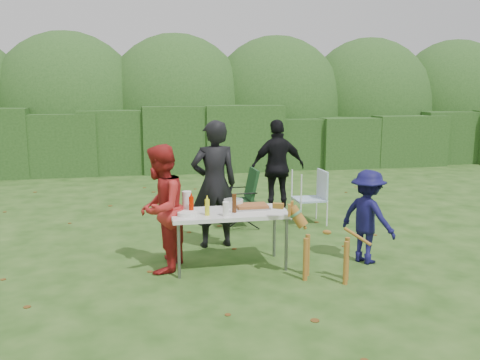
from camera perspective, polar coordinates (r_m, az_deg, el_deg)
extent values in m
plane|color=#1E4211|center=(6.87, 0.22, -9.26)|extent=(80.00, 80.00, 0.00)
cube|color=#23471C|center=(14.47, -6.49, 4.37)|extent=(22.00, 1.40, 1.70)
ellipsoid|color=#3D6628|center=(16.01, -7.11, 7.60)|extent=(20.00, 2.60, 3.20)
cube|color=silver|center=(6.52, -1.19, -3.77)|extent=(1.50, 0.70, 0.05)
cylinder|color=slate|center=(6.26, -6.88, -7.94)|extent=(0.04, 0.04, 0.69)
cylinder|color=slate|center=(6.51, 5.22, -7.20)|extent=(0.04, 0.04, 0.69)
cylinder|color=slate|center=(6.80, -7.31, -6.50)|extent=(0.04, 0.04, 0.69)
cylinder|color=slate|center=(7.03, 3.87, -5.88)|extent=(0.04, 0.04, 0.69)
imported|color=black|center=(7.36, -2.91, -0.47)|extent=(0.71, 0.49, 1.86)
imported|color=#A7201E|center=(6.46, -8.91, -3.18)|extent=(0.85, 0.95, 1.61)
imported|color=black|center=(9.34, 4.25, 1.43)|extent=(1.05, 0.50, 1.75)
imported|color=#100E42|center=(6.93, 14.13, -4.01)|extent=(0.80, 0.93, 1.25)
cube|color=#B7B7BA|center=(6.67, 1.34, -3.13)|extent=(0.45, 0.30, 0.02)
cube|color=#9B592D|center=(6.67, 1.34, -2.90)|extent=(0.40, 0.26, 0.04)
cylinder|color=gold|center=(6.31, -3.71, -3.08)|extent=(0.06, 0.06, 0.20)
cylinder|color=#B71700|center=(6.39, -5.49, -2.84)|extent=(0.06, 0.06, 0.22)
cylinder|color=#47230F|center=(6.43, -0.65, -2.63)|extent=(0.06, 0.06, 0.24)
cylinder|color=white|center=(6.53, -5.98, -2.39)|extent=(0.12, 0.12, 0.26)
cylinder|color=white|center=(6.26, -1.58, -3.28)|extent=(0.08, 0.08, 0.18)
cylinder|color=silver|center=(6.76, -0.74, -2.61)|extent=(0.26, 0.26, 0.10)
cylinder|color=white|center=(6.32, -5.97, -3.79)|extent=(0.24, 0.24, 0.05)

